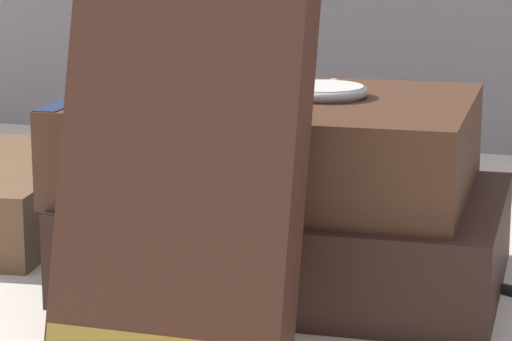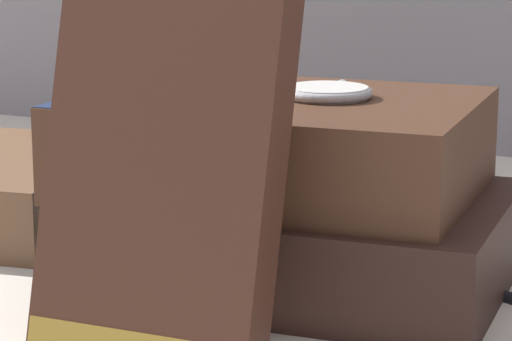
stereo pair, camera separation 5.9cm
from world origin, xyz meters
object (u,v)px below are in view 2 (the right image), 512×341
pocket_watch (327,92)px  reading_glasses (303,211)px  book_flat_bottom (286,237)px  book_leaning_front (154,178)px  book_flat_top (268,143)px

pocket_watch → reading_glasses: (-0.06, 0.12, -0.10)m
book_flat_bottom → book_leaning_front: book_leaning_front is taller
book_flat_bottom → pocket_watch: bearing=30.4°
book_flat_top → pocket_watch: 0.04m
pocket_watch → reading_glasses: 0.17m
pocket_watch → book_leaning_front: bearing=-105.4°
book_leaning_front → pocket_watch: 0.13m
book_flat_bottom → book_flat_top: bearing=160.1°
book_flat_bottom → book_flat_top: book_flat_top is taller
pocket_watch → reading_glasses: bearing=116.2°
book_flat_bottom → book_flat_top: 0.05m
book_flat_bottom → book_leaning_front: (-0.02, -0.11, 0.05)m
reading_glasses → book_flat_bottom: bearing=-68.8°
book_flat_top → book_leaning_front: 0.12m
book_flat_top → book_leaning_front: bearing=-95.4°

